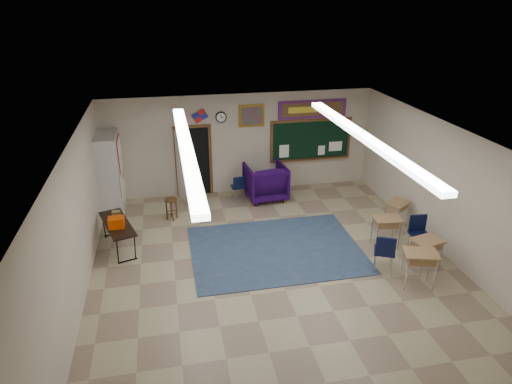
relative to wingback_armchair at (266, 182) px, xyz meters
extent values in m
plane|color=tan|center=(-0.62, -3.76, -0.53)|extent=(9.00, 9.00, 0.00)
cube|color=beige|center=(-0.62, 0.74, 0.97)|extent=(8.00, 0.04, 3.00)
cube|color=beige|center=(-0.62, -8.26, 0.97)|extent=(8.00, 0.04, 3.00)
cube|color=beige|center=(-4.62, -3.76, 0.97)|extent=(0.04, 9.00, 3.00)
cube|color=beige|center=(3.38, -3.76, 0.97)|extent=(0.04, 9.00, 3.00)
cube|color=silver|center=(-0.62, -3.76, 2.47)|extent=(8.00, 9.00, 0.04)
cube|color=#374B69|center=(-0.42, -2.96, -0.52)|extent=(4.00, 3.00, 0.02)
cube|color=black|center=(-2.02, 0.73, 0.52)|extent=(0.95, 0.04, 2.10)
cube|color=silver|center=(-2.37, 0.28, 0.50)|extent=(0.35, 0.86, 2.05)
cube|color=brown|center=(1.58, 0.71, 0.97)|extent=(2.55, 0.05, 1.30)
cube|color=black|center=(1.58, 0.69, 0.97)|extent=(2.40, 0.03, 1.15)
cube|color=brown|center=(1.58, 0.65, 0.37)|extent=(2.40, 0.12, 0.04)
cube|color=#B20F17|center=(1.58, 0.71, 1.92)|extent=(2.10, 0.04, 0.55)
cube|color=brown|center=(1.58, 0.69, 1.92)|extent=(1.90, 0.03, 0.40)
cube|color=olive|center=(-0.27, 0.71, 1.82)|extent=(0.75, 0.05, 0.65)
cube|color=#A51466|center=(-0.27, 0.69, 1.82)|extent=(0.62, 0.03, 0.52)
cylinder|color=black|center=(-1.17, 0.71, 1.82)|extent=(0.32, 0.05, 0.32)
cylinder|color=white|center=(-1.17, 0.69, 1.82)|extent=(0.26, 0.02, 0.26)
cube|color=beige|center=(-4.34, 0.09, 0.57)|extent=(0.55, 1.25, 2.20)
imported|color=#1D0538|center=(0.00, 0.00, 0.00)|extent=(1.22, 1.25, 1.06)
cube|color=#A1794B|center=(2.18, -3.34, 0.22)|extent=(0.69, 0.55, 0.04)
cube|color=brown|center=(2.18, -3.34, 0.11)|extent=(0.60, 0.47, 0.13)
cube|color=#A1794B|center=(2.91, -2.48, 0.18)|extent=(0.75, 0.71, 0.04)
cube|color=brown|center=(2.91, -2.48, 0.07)|extent=(0.65, 0.61, 0.12)
cube|color=#A1794B|center=(2.10, -4.97, 0.25)|extent=(0.79, 0.67, 0.04)
cube|color=brown|center=(2.10, -4.97, 0.14)|extent=(0.68, 0.57, 0.13)
cube|color=#A1794B|center=(2.57, -4.46, 0.21)|extent=(0.73, 0.61, 0.04)
cube|color=brown|center=(2.57, -4.46, 0.10)|extent=(0.63, 0.52, 0.13)
cube|color=black|center=(-4.07, -2.10, 0.11)|extent=(0.98, 1.69, 0.04)
cube|color=#DC3D03|center=(-4.05, -2.32, 0.26)|extent=(0.36, 0.27, 0.25)
cylinder|color=#4A2A16|center=(-2.78, -0.83, 0.05)|extent=(0.34, 0.34, 0.04)
torus|color=#4A2A16|center=(-2.78, -0.83, -0.33)|extent=(0.28, 0.28, 0.02)
camera|label=1|loc=(-2.80, -12.09, 5.10)|focal=32.00mm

